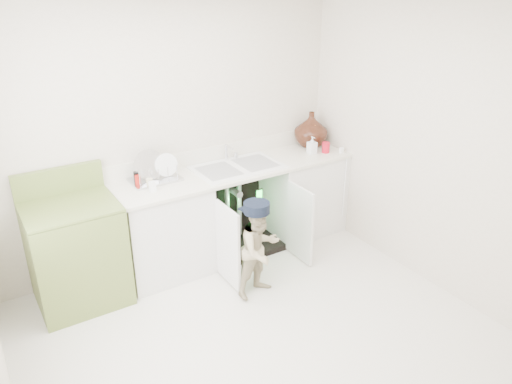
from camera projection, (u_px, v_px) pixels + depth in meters
ground at (255, 331)px, 4.01m from camera, size 3.50×3.50×0.00m
room_shell at (255, 189)px, 3.50m from camera, size 6.00×5.50×1.26m
counter_run at (241, 204)px, 5.04m from camera, size 2.44×1.02×1.27m
avocado_stove at (76, 252)px, 4.22m from camera, size 0.74×0.65×1.14m
repair_worker at (260, 248)px, 4.31m from camera, size 0.54×0.64×0.89m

